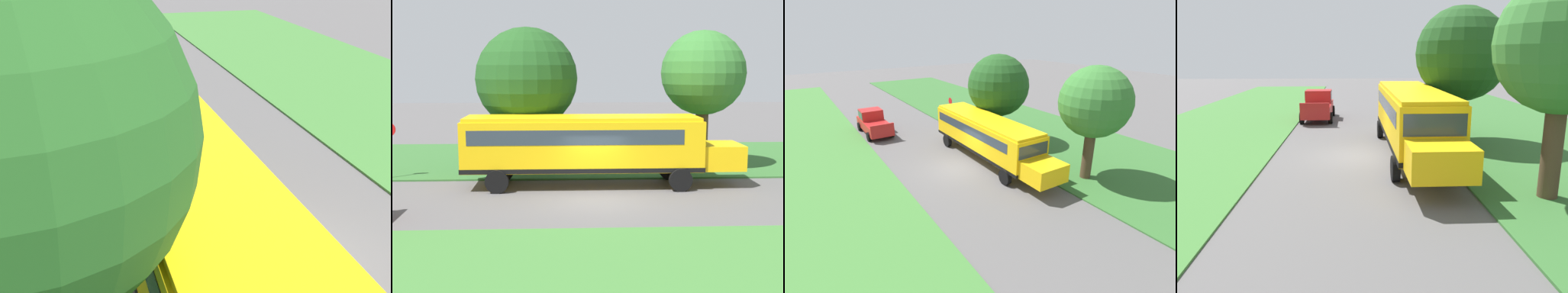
% 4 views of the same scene
% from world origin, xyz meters
% --- Properties ---
extents(ground_plane, '(120.00, 120.00, 0.00)m').
position_xyz_m(ground_plane, '(0.00, 0.00, 0.00)').
color(ground_plane, '#565454').
extents(grass_verge, '(12.00, 80.00, 0.08)m').
position_xyz_m(grass_verge, '(-10.00, 0.00, 0.04)').
color(grass_verge, '#33662D').
rests_on(grass_verge, ground).
extents(grass_far_side, '(10.00, 80.00, 0.07)m').
position_xyz_m(grass_far_side, '(9.00, 0.00, 0.04)').
color(grass_far_side, '#3D7533').
rests_on(grass_far_side, ground).
extents(school_bus, '(2.84, 12.42, 3.16)m').
position_xyz_m(school_bus, '(-2.69, -0.19, 1.92)').
color(school_bus, yellow).
rests_on(school_bus, ground).
extents(oak_tree_beside_bus, '(5.02, 5.02, 7.27)m').
position_xyz_m(oak_tree_beside_bus, '(-5.81, -3.07, 4.81)').
color(oak_tree_beside_bus, '#4C3826').
rests_on(oak_tree_beside_bus, ground).
extents(oak_tree_roadside_mid, '(4.31, 4.31, 7.19)m').
position_xyz_m(oak_tree_roadside_mid, '(-6.35, 5.98, 4.94)').
color(oak_tree_roadside_mid, '#4C3826').
rests_on(oak_tree_roadside_mid, ground).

